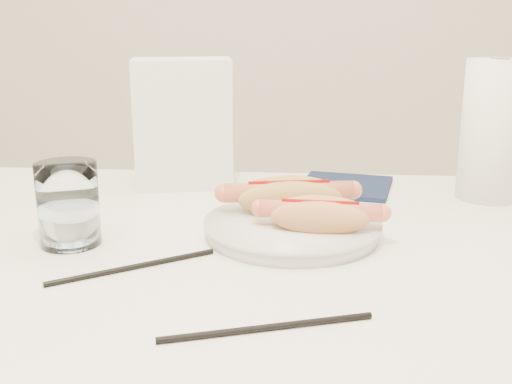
# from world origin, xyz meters

# --- Properties ---
(table) EXTENTS (1.20, 0.80, 0.75)m
(table) POSITION_xyz_m (0.00, 0.00, 0.69)
(table) COLOR white
(table) RESTS_ON ground
(plate) EXTENTS (0.32, 0.32, 0.02)m
(plate) POSITION_xyz_m (0.10, 0.03, 0.76)
(plate) COLOR silver
(plate) RESTS_ON table
(hotdog_left) EXTENTS (0.19, 0.10, 0.05)m
(hotdog_left) POSITION_xyz_m (0.09, 0.08, 0.79)
(hotdog_left) COLOR tan
(hotdog_left) RESTS_ON plate
(hotdog_right) EXTENTS (0.17, 0.07, 0.05)m
(hotdog_right) POSITION_xyz_m (0.14, 0.00, 0.79)
(hotdog_right) COLOR #E09457
(hotdog_right) RESTS_ON plate
(water_glass) EXTENTS (0.08, 0.08, 0.11)m
(water_glass) POSITION_xyz_m (-0.20, -0.02, 0.81)
(water_glass) COLOR white
(water_glass) RESTS_ON table
(chopstick_near) EXTENTS (0.18, 0.13, 0.01)m
(chopstick_near) POSITION_xyz_m (-0.09, -0.10, 0.75)
(chopstick_near) COLOR black
(chopstick_near) RESTS_ON table
(chopstick_far) EXTENTS (0.21, 0.08, 0.01)m
(chopstick_far) POSITION_xyz_m (0.08, -0.25, 0.75)
(chopstick_far) COLOR black
(chopstick_far) RESTS_ON table
(napkin_box) EXTENTS (0.19, 0.12, 0.23)m
(napkin_box) POSITION_xyz_m (-0.10, 0.29, 0.86)
(napkin_box) COLOR white
(napkin_box) RESTS_ON table
(navy_napkin) EXTENTS (0.18, 0.18, 0.01)m
(navy_napkin) POSITION_xyz_m (0.19, 0.29, 0.75)
(navy_napkin) COLOR #111C38
(navy_napkin) RESTS_ON table
(paper_towel_roll) EXTENTS (0.13, 0.13, 0.23)m
(paper_towel_roll) POSITION_xyz_m (0.43, 0.25, 0.87)
(paper_towel_roll) COLOR white
(paper_towel_roll) RESTS_ON table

